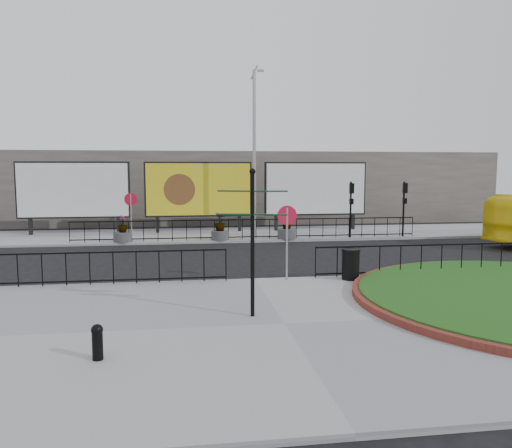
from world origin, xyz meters
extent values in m
plane|color=black|center=(0.00, 0.00, 0.00)|extent=(90.00, 90.00, 0.00)
cube|color=gray|center=(0.00, -5.00, 0.06)|extent=(30.00, 10.00, 0.12)
cube|color=gray|center=(0.00, 12.00, 0.06)|extent=(44.00, 6.00, 0.12)
cylinder|color=gray|center=(-5.00, 9.40, 1.32)|extent=(0.07, 0.07, 2.40)
cylinder|color=#AF0B28|center=(-5.00, 9.40, 2.27)|extent=(0.64, 0.03, 0.64)
cylinder|color=white|center=(-5.00, 9.42, 2.27)|extent=(0.50, 0.03, 0.50)
cylinder|color=gray|center=(1.00, -0.40, 1.32)|extent=(0.07, 0.07, 2.40)
cylinder|color=#AF0B28|center=(1.00, -0.40, 2.27)|extent=(0.64, 0.03, 0.64)
cylinder|color=white|center=(1.00, -0.38, 2.27)|extent=(0.50, 0.03, 0.50)
cube|color=black|center=(-10.90, 13.00, 0.62)|extent=(0.18, 0.18, 1.00)
cube|color=black|center=(-6.10, 13.00, 0.62)|extent=(0.18, 0.18, 1.00)
cube|color=black|center=(-8.50, 13.00, 2.62)|extent=(6.20, 0.25, 3.20)
cube|color=silver|center=(-8.50, 12.84, 2.62)|extent=(6.00, 0.06, 3.00)
cube|color=black|center=(-3.90, 13.00, 0.62)|extent=(0.18, 0.18, 1.00)
cube|color=black|center=(0.90, 13.00, 0.62)|extent=(0.18, 0.18, 1.00)
cube|color=black|center=(-1.50, 13.00, 2.62)|extent=(6.20, 0.25, 3.20)
cube|color=gold|center=(-1.50, 12.84, 2.62)|extent=(6.00, 0.06, 3.00)
cube|color=black|center=(3.10, 13.00, 0.62)|extent=(0.18, 0.18, 1.00)
cube|color=black|center=(7.90, 13.00, 0.62)|extent=(0.18, 0.18, 1.00)
cube|color=black|center=(5.50, 13.00, 2.62)|extent=(6.20, 0.25, 3.20)
cube|color=silver|center=(5.50, 12.84, 2.62)|extent=(6.00, 0.06, 3.00)
cylinder|color=gray|center=(1.50, 11.00, 4.62)|extent=(0.18, 0.18, 9.00)
cylinder|color=gray|center=(1.50, 11.00, 8.97)|extent=(0.43, 0.10, 0.77)
cube|color=gray|center=(1.85, 11.00, 9.07)|extent=(0.35, 0.15, 0.12)
cylinder|color=black|center=(6.50, 9.40, 1.62)|extent=(0.10, 0.10, 3.00)
cube|color=black|center=(6.50, 9.28, 2.77)|extent=(0.22, 0.18, 0.55)
cube|color=black|center=(6.50, 9.28, 2.07)|extent=(0.20, 0.16, 0.30)
cylinder|color=black|center=(9.50, 9.40, 1.62)|extent=(0.10, 0.10, 3.00)
cube|color=black|center=(9.50, 9.28, 2.77)|extent=(0.22, 0.18, 0.55)
cube|color=black|center=(9.50, 9.28, 2.07)|extent=(0.20, 0.16, 0.30)
cube|color=slate|center=(0.00, 22.00, 2.50)|extent=(40.00, 10.00, 5.00)
cylinder|color=black|center=(-0.66, -4.28, 1.89)|extent=(0.10, 0.10, 3.53)
sphere|color=black|center=(-0.66, -4.28, 3.71)|extent=(0.15, 0.15, 0.15)
cube|color=#0D321B|center=(-1.09, -4.14, 3.23)|extent=(0.84, 0.40, 0.03)
cube|color=#0D321B|center=(-0.23, -4.35, 3.23)|extent=(0.84, 0.29, 0.03)
cube|color=#0D321B|center=(-1.10, -4.19, 2.66)|extent=(0.84, 0.33, 0.03)
cube|color=#0D321B|center=(-0.24, -4.42, 2.66)|extent=(0.84, 0.40, 0.03)
cylinder|color=black|center=(-3.99, -6.71, 0.40)|extent=(0.21, 0.21, 0.57)
sphere|color=black|center=(-3.99, -6.71, 0.71)|extent=(0.23, 0.23, 0.23)
cylinder|color=black|center=(3.12, -0.60, 0.60)|extent=(0.57, 0.57, 0.96)
cylinder|color=black|center=(3.12, -0.60, 1.11)|extent=(0.62, 0.62, 0.06)
cylinder|color=#4C4C4F|center=(-5.43, 9.40, 0.36)|extent=(0.94, 0.94, 0.49)
imported|color=#204312|center=(-5.43, 9.40, 1.04)|extent=(0.66, 0.66, 0.85)
cylinder|color=#4C4C4F|center=(-0.52, 9.40, 0.36)|extent=(0.91, 0.91, 0.48)
imported|color=#204312|center=(-0.52, 9.40, 1.07)|extent=(0.75, 0.75, 0.96)
cylinder|color=#4C4C4F|center=(3.03, 9.40, 0.38)|extent=(1.00, 1.00, 0.52)
imported|color=#204312|center=(3.03, 9.40, 1.10)|extent=(0.68, 0.68, 0.92)
camera|label=1|loc=(-2.29, -16.28, 3.74)|focal=35.00mm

